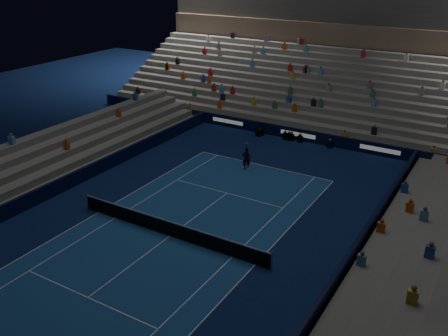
% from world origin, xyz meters
% --- Properties ---
extents(ground, '(90.00, 90.00, 0.00)m').
position_xyz_m(ground, '(0.00, 0.00, 0.00)').
color(ground, '#0B1A46').
rests_on(ground, ground).
extents(court_surface, '(10.97, 23.77, 0.01)m').
position_xyz_m(court_surface, '(0.00, 0.00, 0.01)').
color(court_surface, navy).
rests_on(court_surface, ground).
extents(sponsor_barrier_far, '(44.00, 0.25, 1.00)m').
position_xyz_m(sponsor_barrier_far, '(0.00, 18.50, 0.50)').
color(sponsor_barrier_far, black).
rests_on(sponsor_barrier_far, ground).
extents(sponsor_barrier_east, '(0.25, 37.00, 1.00)m').
position_xyz_m(sponsor_barrier_east, '(9.70, 0.00, 0.50)').
color(sponsor_barrier_east, black).
rests_on(sponsor_barrier_east, ground).
extents(sponsor_barrier_west, '(0.25, 37.00, 1.00)m').
position_xyz_m(sponsor_barrier_west, '(-9.70, 0.00, 0.50)').
color(sponsor_barrier_west, black).
rests_on(sponsor_barrier_west, ground).
extents(grandstand_main, '(44.00, 15.20, 11.20)m').
position_xyz_m(grandstand_main, '(0.00, 27.90, 3.38)').
color(grandstand_main, slate).
rests_on(grandstand_main, ground).
extents(grandstand_east, '(5.00, 37.00, 2.50)m').
position_xyz_m(grandstand_east, '(13.17, 0.00, 0.92)').
color(grandstand_east, slate).
rests_on(grandstand_east, ground).
extents(grandstand_west, '(5.00, 37.00, 2.50)m').
position_xyz_m(grandstand_west, '(-13.17, 0.00, 0.92)').
color(grandstand_west, slate).
rests_on(grandstand_west, ground).
extents(tennis_net, '(12.90, 0.10, 1.10)m').
position_xyz_m(tennis_net, '(0.00, 0.00, 0.50)').
color(tennis_net, '#B2B2B7').
rests_on(tennis_net, ground).
extents(tennis_player, '(0.72, 0.61, 1.67)m').
position_xyz_m(tennis_player, '(-0.87, 10.67, 0.84)').
color(tennis_player, black).
rests_on(tennis_player, ground).
extents(broadcast_camera, '(0.65, 1.04, 0.69)m').
position_xyz_m(broadcast_camera, '(-3.35, 17.73, 0.35)').
color(broadcast_camera, black).
rests_on(broadcast_camera, ground).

